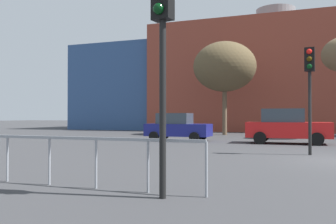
{
  "coord_description": "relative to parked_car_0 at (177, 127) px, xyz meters",
  "views": [
    {
      "loc": [
        -1.69,
        -12.86,
        1.44
      ],
      "look_at": [
        -8.57,
        5.92,
        1.7
      ],
      "focal_mm": 38.21,
      "sensor_mm": 36.0,
      "label": 1
    }
  ],
  "objects": [
    {
      "name": "parked_car_1",
      "position": [
        6.17,
        -0.0,
        0.11
      ],
      "size": [
        4.3,
        2.11,
        1.86
      ],
      "color": "red",
      "rests_on": "ground_plane"
    },
    {
      "name": "traffic_light_near_left",
      "position": [
        4.5,
        -14.21,
        2.16
      ],
      "size": [
        0.4,
        0.39,
        4.05
      ],
      "rotation": [
        0.0,
        0.0,
        -1.75
      ],
      "color": "black",
      "rests_on": "ground_plane"
    },
    {
      "name": "building_backdrop",
      "position": [
        4.52,
        19.0,
        4.33
      ],
      "size": [
        43.94,
        12.37,
        12.73
      ],
      "color": "brown",
      "rests_on": "ground_plane"
    },
    {
      "name": "pedestrian_railing",
      "position": [
        1.8,
        -13.84,
        -0.03
      ],
      "size": [
        6.86,
        0.06,
        1.03
      ],
      "color": "gray",
      "rests_on": "ground_plane"
    },
    {
      "name": "traffic_light_island",
      "position": [
        7.16,
        -5.66,
        2.16
      ],
      "size": [
        0.38,
        0.38,
        4.05
      ],
      "rotation": [
        0.0,
        0.0,
        -1.68
      ],
      "color": "black",
      "rests_on": "ground_plane"
    },
    {
      "name": "bare_tree_0",
      "position": [
        1.29,
        7.84,
        4.54
      ],
      "size": [
        4.93,
        4.93,
        7.35
      ],
      "color": "brown",
      "rests_on": "ground_plane"
    },
    {
      "name": "parked_car_0",
      "position": [
        0.0,
        0.0,
        0.0
      ],
      "size": [
        3.79,
        1.86,
        1.64
      ],
      "color": "navy",
      "rests_on": "ground_plane"
    }
  ]
}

